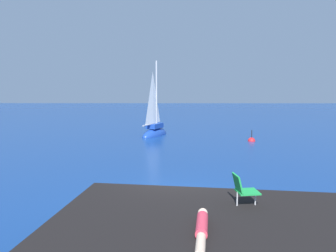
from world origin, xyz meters
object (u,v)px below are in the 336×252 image
Objects in this scene: person_sunbather at (202,228)px; marker_buoy at (251,141)px; sailboat_near at (155,131)px; beach_chair at (243,188)px.

person_sunbather is 18.37m from marker_buoy.
person_sunbather is at bearing -148.62° from sailboat_near.
marker_buoy is (7.63, -2.84, -0.37)m from sailboat_near.
person_sunbather is 1.56× the size of marker_buoy.
marker_buoy is at bearing 169.80° from person_sunbather.
person_sunbather reaches higher than marker_buoy.
beach_chair is at bearing 149.62° from person_sunbather.
marker_buoy is (5.52, 17.49, -1.17)m from person_sunbather.
beach_chair is 16.63m from marker_buoy.
person_sunbather is at bearing -107.51° from marker_buoy.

